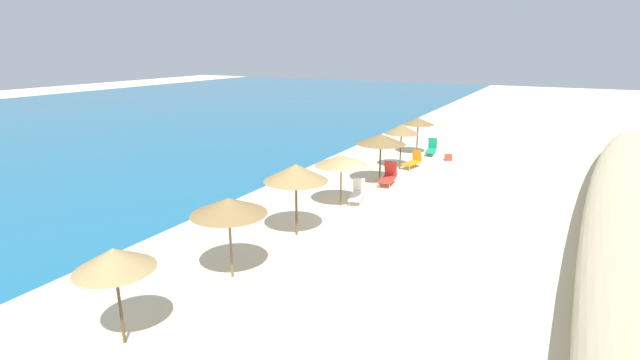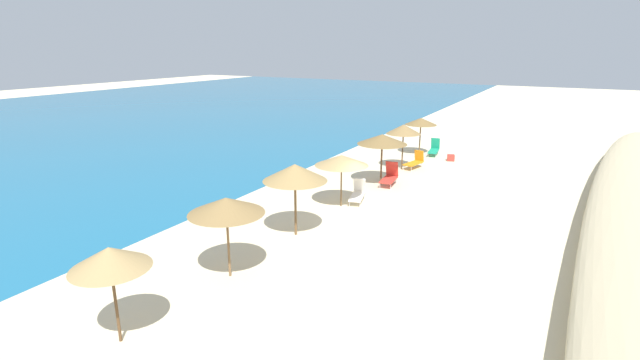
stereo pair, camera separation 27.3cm
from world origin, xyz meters
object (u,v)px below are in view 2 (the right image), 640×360
(lounge_chair_3, at_px, (390,176))
(cooler_box, at_px, (451,158))
(lounge_chair_1, at_px, (358,193))
(beach_umbrella_5, at_px, (404,129))
(lounge_chair_0, at_px, (434,149))
(beach_umbrella_0, at_px, (110,258))
(lounge_chair_2, at_px, (415,161))
(beach_umbrella_4, at_px, (382,139))
(beach_umbrella_6, at_px, (421,121))
(beach_umbrella_2, at_px, (295,173))
(beach_umbrella_1, at_px, (226,206))
(beach_umbrella_3, at_px, (342,160))

(lounge_chair_3, relative_size, cooler_box, 3.65)
(lounge_chair_1, bearing_deg, beach_umbrella_5, -103.14)
(beach_umbrella_5, xyz_separation_m, lounge_chair_3, (-3.62, -0.55, -1.99))
(lounge_chair_0, distance_m, lounge_chair_1, 11.94)
(lounge_chair_3, bearing_deg, beach_umbrella_5, -87.22)
(beach_umbrella_0, bearing_deg, lounge_chair_3, -3.58)
(lounge_chair_2, distance_m, lounge_chair_3, 4.19)
(beach_umbrella_4, relative_size, beach_umbrella_6, 1.08)
(beach_umbrella_0, height_order, beach_umbrella_5, beach_umbrella_5)
(beach_umbrella_2, distance_m, beach_umbrella_5, 12.12)
(beach_umbrella_5, height_order, lounge_chair_2, beach_umbrella_5)
(beach_umbrella_2, xyz_separation_m, beach_umbrella_5, (12.12, -0.25, -0.11))
(lounge_chair_0, bearing_deg, beach_umbrella_1, 80.01)
(beach_umbrella_0, height_order, lounge_chair_1, beach_umbrella_0)
(beach_umbrella_2, bearing_deg, beach_umbrella_1, 179.26)
(beach_umbrella_3, relative_size, cooler_box, 5.49)
(beach_umbrella_6, distance_m, cooler_box, 3.32)
(beach_umbrella_1, xyz_separation_m, lounge_chair_1, (9.12, -0.50, -2.04))
(beach_umbrella_3, bearing_deg, beach_umbrella_2, 179.47)
(beach_umbrella_5, relative_size, lounge_chair_3, 1.67)
(beach_umbrella_5, height_order, cooler_box, beach_umbrella_5)
(beach_umbrella_4, distance_m, cooler_box, 7.96)
(beach_umbrella_4, bearing_deg, lounge_chair_2, -7.27)
(beach_umbrella_6, distance_m, lounge_chair_3, 8.29)
(lounge_chair_2, bearing_deg, beach_umbrella_0, 99.50)
(beach_umbrella_6, height_order, lounge_chair_2, beach_umbrella_6)
(beach_umbrella_4, bearing_deg, beach_umbrella_2, 177.68)
(beach_umbrella_4, distance_m, lounge_chair_2, 4.81)
(beach_umbrella_1, relative_size, beach_umbrella_3, 1.09)
(beach_umbrella_3, height_order, lounge_chair_1, beach_umbrella_3)
(beach_umbrella_0, distance_m, beach_umbrella_1, 4.16)
(beach_umbrella_1, bearing_deg, lounge_chair_3, -3.89)
(beach_umbrella_4, height_order, beach_umbrella_5, beach_umbrella_4)
(beach_umbrella_3, relative_size, beach_umbrella_5, 0.90)
(lounge_chair_3, bearing_deg, beach_umbrella_2, 78.71)
(beach_umbrella_0, bearing_deg, lounge_chair_2, -3.10)
(lounge_chair_2, bearing_deg, cooler_box, -103.86)
(cooler_box, bearing_deg, beach_umbrella_1, 172.94)
(lounge_chair_0, bearing_deg, beach_umbrella_4, 78.87)
(beach_umbrella_0, height_order, lounge_chair_3, beach_umbrella_0)
(beach_umbrella_1, distance_m, lounge_chair_3, 12.74)
(lounge_chair_3, distance_m, cooler_box, 7.40)
(beach_umbrella_6, xyz_separation_m, lounge_chair_1, (-11.48, -0.46, -1.92))
(lounge_chair_2, bearing_deg, lounge_chair_3, 101.40)
(cooler_box, bearing_deg, lounge_chair_3, 167.53)
(beach_umbrella_6, height_order, lounge_chair_0, beach_umbrella_6)
(beach_umbrella_5, bearing_deg, beach_umbrella_2, 178.83)
(beach_umbrella_3, bearing_deg, lounge_chair_0, -3.83)
(beach_umbrella_1, xyz_separation_m, beach_umbrella_3, (8.10, -0.09, -0.22))
(beach_umbrella_1, distance_m, lounge_chair_2, 16.89)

